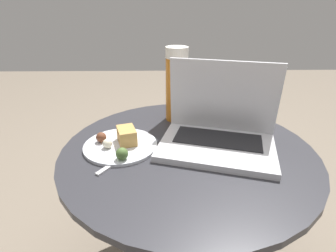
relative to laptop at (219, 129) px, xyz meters
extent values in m
cylinder|color=#9E9EA3|center=(-0.09, -0.02, -0.30)|extent=(0.06, 0.06, 0.46)
cylinder|color=#2D2D33|center=(-0.09, -0.02, -0.06)|extent=(0.71, 0.71, 0.02)
cube|color=silver|center=(-0.27, 0.01, -0.05)|extent=(0.19, 0.16, 0.00)
cube|color=silver|center=(-0.01, -0.03, -0.04)|extent=(0.36, 0.29, 0.02)
cube|color=black|center=(0.00, 0.00, -0.03)|extent=(0.26, 0.17, 0.00)
cube|color=silver|center=(0.02, 0.06, 0.08)|extent=(0.31, 0.11, 0.21)
cube|color=silver|center=(0.02, 0.06, 0.08)|extent=(0.28, 0.10, 0.19)
cylinder|color=#C6701E|center=(-0.11, 0.19, 0.06)|extent=(0.07, 0.07, 0.21)
cylinder|color=white|center=(-0.11, 0.19, 0.18)|extent=(0.07, 0.07, 0.03)
cylinder|color=silver|center=(-0.28, -0.01, -0.04)|extent=(0.21, 0.21, 0.01)
cube|color=tan|center=(-0.26, 0.00, -0.02)|extent=(0.07, 0.08, 0.04)
sphere|color=beige|center=(-0.31, -0.03, -0.03)|extent=(0.03, 0.03, 0.03)
sphere|color=#4C6B33|center=(-0.26, -0.09, -0.02)|extent=(0.03, 0.03, 0.03)
sphere|color=brown|center=(-0.33, 0.01, -0.02)|extent=(0.03, 0.03, 0.03)
cube|color=silver|center=(-0.28, -0.10, -0.05)|extent=(0.07, 0.10, 0.01)
cube|color=silver|center=(-0.24, -0.03, -0.05)|extent=(0.05, 0.05, 0.01)
camera|label=1|loc=(-0.16, -0.66, 0.32)|focal=28.00mm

